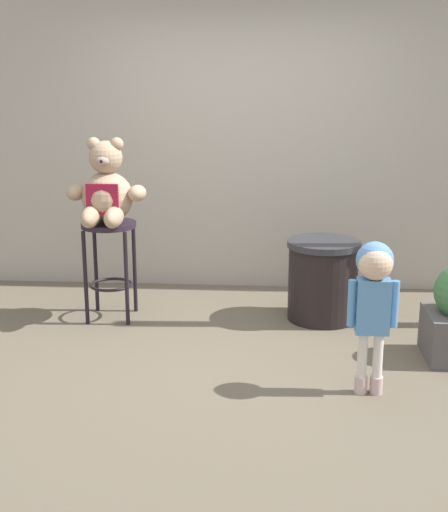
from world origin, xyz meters
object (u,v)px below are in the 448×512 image
object	(u,v)px
teddy_bear	(106,192)
bar_stool_with_teddy	(110,249)
trash_bin	(323,280)
child_walking	(374,285)

from	to	relation	value
teddy_bear	bar_stool_with_teddy	bearing A→B (deg)	90.00
teddy_bear	trash_bin	bearing A→B (deg)	3.84
teddy_bear	child_walking	distance (m)	2.30
bar_stool_with_teddy	teddy_bear	xyz separation A→B (m)	(0.00, -0.03, 0.46)
child_walking	trash_bin	xyz separation A→B (m)	(-0.20, 1.34, -0.37)
trash_bin	teddy_bear	bearing A→B (deg)	-176.16
bar_stool_with_teddy	teddy_bear	distance (m)	0.47
bar_stool_with_teddy	trash_bin	size ratio (longest dim) A/B	1.22
teddy_bear	trash_bin	xyz separation A→B (m)	(1.70, 0.11, -0.71)
bar_stool_with_teddy	trash_bin	xyz separation A→B (m)	(1.70, 0.08, -0.25)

